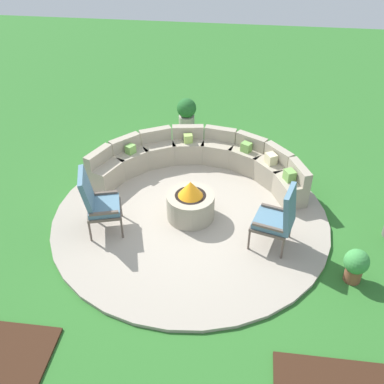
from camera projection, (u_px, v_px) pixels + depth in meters
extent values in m
plane|color=#2D6B28|center=(191.00, 219.00, 8.09)|extent=(24.00, 24.00, 0.00)
cylinder|color=#9E9384|center=(191.00, 218.00, 8.08)|extent=(4.86, 4.86, 0.06)
cylinder|color=#9E937F|center=(191.00, 206.00, 7.92)|extent=(0.84, 0.84, 0.47)
cylinder|color=black|center=(191.00, 197.00, 7.80)|extent=(0.54, 0.54, 0.06)
cone|color=orange|center=(190.00, 189.00, 7.70)|extent=(0.43, 0.43, 0.28)
cube|color=#9E937F|center=(290.00, 189.00, 8.32)|extent=(0.66, 0.77, 0.45)
cube|color=#9E937F|center=(300.00, 172.00, 8.14)|extent=(0.40, 0.65, 0.26)
cube|color=#9E937F|center=(271.00, 172.00, 8.78)|extent=(0.76, 0.78, 0.45)
cube|color=#9E937F|center=(279.00, 154.00, 8.64)|extent=(0.55, 0.59, 0.26)
cube|color=#9E937F|center=(246.00, 160.00, 9.15)|extent=(0.78, 0.71, 0.45)
cube|color=#9E937F|center=(251.00, 141.00, 9.03)|extent=(0.64, 0.45, 0.26)
cube|color=#9E937F|center=(218.00, 152.00, 9.38)|extent=(0.71, 0.56, 0.45)
cube|color=#9E937F|center=(221.00, 134.00, 9.28)|extent=(0.66, 0.27, 0.26)
cube|color=#9E937F|center=(188.00, 150.00, 9.45)|extent=(0.71, 0.55, 0.45)
cube|color=#9E937F|center=(188.00, 132.00, 9.35)|extent=(0.66, 0.26, 0.26)
cube|color=#9E937F|center=(158.00, 153.00, 9.35)|extent=(0.78, 0.70, 0.45)
cube|color=#9E937F|center=(155.00, 135.00, 9.24)|extent=(0.64, 0.44, 0.26)
cube|color=#9E937F|center=(130.00, 162.00, 9.09)|extent=(0.77, 0.78, 0.45)
cube|color=#9E937F|center=(125.00, 143.00, 8.97)|extent=(0.55, 0.58, 0.26)
cube|color=#9E937F|center=(106.00, 175.00, 8.71)|extent=(0.67, 0.77, 0.45)
cube|color=#9E937F|center=(98.00, 157.00, 8.56)|extent=(0.40, 0.65, 0.26)
cube|color=beige|center=(271.00, 159.00, 8.57)|extent=(0.25, 0.26, 0.20)
cube|color=#70A34C|center=(290.00, 175.00, 8.12)|extent=(0.24, 0.25, 0.20)
cube|color=#70A34C|center=(131.00, 149.00, 8.88)|extent=(0.22, 0.22, 0.17)
cube|color=#70A34C|center=(246.00, 147.00, 8.93)|extent=(0.24, 0.23, 0.18)
cube|color=#93B756|center=(188.00, 138.00, 9.22)|extent=(0.21, 0.19, 0.17)
cylinder|color=brown|center=(121.00, 207.00, 7.96)|extent=(0.04, 0.04, 0.38)
cylinder|color=brown|center=(122.00, 229.00, 7.50)|extent=(0.04, 0.04, 0.38)
cylinder|color=brown|center=(91.00, 210.00, 7.89)|extent=(0.04, 0.04, 0.38)
cylinder|color=brown|center=(90.00, 232.00, 7.43)|extent=(0.04, 0.04, 0.38)
cube|color=brown|center=(105.00, 209.00, 7.57)|extent=(0.71, 0.75, 0.05)
cube|color=slate|center=(104.00, 206.00, 7.53)|extent=(0.65, 0.69, 0.09)
cube|color=slate|center=(87.00, 192.00, 7.31)|extent=(0.34, 0.63, 0.75)
cube|color=brown|center=(104.00, 193.00, 7.71)|extent=(0.47, 0.18, 0.04)
cube|color=brown|center=(104.00, 213.00, 7.27)|extent=(0.47, 0.18, 0.04)
cylinder|color=brown|center=(249.00, 240.00, 7.28)|extent=(0.04, 0.04, 0.38)
cylinder|color=brown|center=(258.00, 220.00, 7.68)|extent=(0.04, 0.04, 0.38)
cylinder|color=brown|center=(282.00, 249.00, 7.10)|extent=(0.04, 0.04, 0.38)
cylinder|color=brown|center=(290.00, 228.00, 7.50)|extent=(0.04, 0.04, 0.38)
cube|color=brown|center=(271.00, 224.00, 7.26)|extent=(0.72, 0.71, 0.05)
cube|color=slate|center=(272.00, 221.00, 7.22)|extent=(0.66, 0.66, 0.09)
cube|color=slate|center=(290.00, 210.00, 6.96)|extent=(0.29, 0.57, 0.72)
cube|color=brown|center=(268.00, 227.00, 6.99)|extent=(0.49, 0.18, 0.04)
cube|color=brown|center=(276.00, 208.00, 7.37)|extent=(0.49, 0.18, 0.04)
cylinder|color=#A89E8E|center=(187.00, 122.00, 10.73)|extent=(0.37, 0.37, 0.32)
sphere|color=#236028|center=(187.00, 108.00, 10.52)|extent=(0.45, 0.45, 0.45)
sphere|color=#E55638|center=(189.00, 104.00, 10.46)|extent=(0.17, 0.17, 0.17)
cylinder|color=brown|center=(353.00, 274.00, 6.86)|extent=(0.26, 0.26, 0.24)
sphere|color=#3D8E42|center=(357.00, 262.00, 6.70)|extent=(0.38, 0.38, 0.38)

